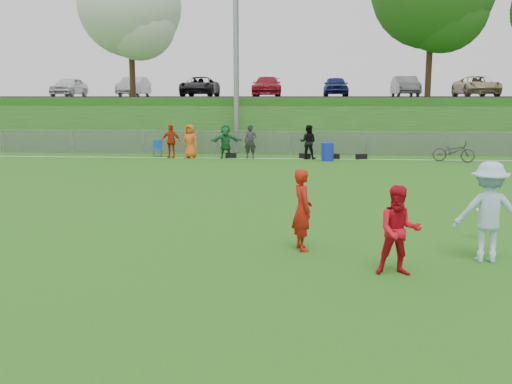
# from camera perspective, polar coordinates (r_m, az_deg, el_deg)

# --- Properties ---
(ground) EXTENTS (120.00, 120.00, 0.00)m
(ground) POSITION_cam_1_polar(r_m,az_deg,el_deg) (10.96, 1.38, -6.82)
(ground) COLOR #216314
(ground) RESTS_ON ground
(sideline_far) EXTENTS (60.00, 0.10, 0.01)m
(sideline_far) POSITION_cam_1_polar(r_m,az_deg,el_deg) (28.68, 3.40, 3.35)
(sideline_far) COLOR white
(sideline_far) RESTS_ON ground
(fence) EXTENTS (58.00, 0.06, 1.30)m
(fence) POSITION_cam_1_polar(r_m,az_deg,el_deg) (30.61, 3.49, 4.95)
(fence) COLOR gray
(fence) RESTS_ON ground
(light_pole) EXTENTS (1.20, 0.40, 12.15)m
(light_pole) POSITION_cam_1_polar(r_m,az_deg,el_deg) (31.72, -2.02, 16.08)
(light_pole) COLOR gray
(light_pole) RESTS_ON ground
(berm) EXTENTS (120.00, 18.00, 3.00)m
(berm) POSITION_cam_1_polar(r_m,az_deg,el_deg) (41.54, 3.80, 7.32)
(berm) COLOR #194A14
(berm) RESTS_ON ground
(parking_lot) EXTENTS (120.00, 12.00, 0.10)m
(parking_lot) POSITION_cam_1_polar(r_m,az_deg,el_deg) (43.51, 3.86, 9.46)
(parking_lot) COLOR black
(parking_lot) RESTS_ON berm
(tree_white_flowering) EXTENTS (6.30, 6.30, 8.78)m
(tree_white_flowering) POSITION_cam_1_polar(r_m,az_deg,el_deg) (37.29, -12.27, 17.39)
(tree_white_flowering) COLOR black
(tree_white_flowering) RESTS_ON berm
(car_row) EXTENTS (32.04, 5.18, 1.44)m
(car_row) POSITION_cam_1_polar(r_m,az_deg,el_deg) (42.55, 2.25, 10.51)
(car_row) COLOR silver
(car_row) RESTS_ON parking_lot
(spectator_row) EXTENTS (7.94, 0.98, 1.69)m
(spectator_row) POSITION_cam_1_polar(r_m,az_deg,el_deg) (28.82, -2.61, 5.07)
(spectator_row) COLOR red
(spectator_row) RESTS_ON ground
(gear_bags) EXTENTS (7.12, 0.58, 0.26)m
(gear_bags) POSITION_cam_1_polar(r_m,az_deg,el_deg) (28.76, 5.17, 3.59)
(gear_bags) COLOR black
(gear_bags) RESTS_ON ground
(player_red_left) EXTENTS (0.56, 0.70, 1.66)m
(player_red_left) POSITION_cam_1_polar(r_m,az_deg,el_deg) (11.54, 4.66, -1.78)
(player_red_left) COLOR #AC170C
(player_red_left) RESTS_ON ground
(player_red_center) EXTENTS (0.77, 0.60, 1.58)m
(player_red_center) POSITION_cam_1_polar(r_m,az_deg,el_deg) (10.20, 14.12, -3.77)
(player_red_center) COLOR red
(player_red_center) RESTS_ON ground
(player_blue) EXTENTS (1.27, 0.78, 1.90)m
(player_blue) POSITION_cam_1_polar(r_m,az_deg,el_deg) (11.53, 22.21, -1.86)
(player_blue) COLOR #A4C9E4
(player_blue) RESTS_ON ground
(frisbee) EXTENTS (0.25, 0.25, 0.02)m
(frisbee) POSITION_cam_1_polar(r_m,az_deg,el_deg) (13.26, 21.67, -1.67)
(frisbee) COLOR silver
(frisbee) RESTS_ON ground
(recycling_bin) EXTENTS (0.62, 0.62, 0.88)m
(recycling_bin) POSITION_cam_1_polar(r_m,az_deg,el_deg) (27.86, 7.17, 4.00)
(recycling_bin) COLOR #1027B6
(recycling_bin) RESTS_ON ground
(camp_chair) EXTENTS (0.53, 0.54, 0.83)m
(camp_chair) POSITION_cam_1_polar(r_m,az_deg,el_deg) (30.10, -9.82, 3.98)
(camp_chair) COLOR #0F48A9
(camp_chair) RESTS_ON ground
(bicycle) EXTENTS (2.05, 1.27, 1.02)m
(bicycle) POSITION_cam_1_polar(r_m,az_deg,el_deg) (28.80, 19.16, 3.87)
(bicycle) COLOR #2E2E30
(bicycle) RESTS_ON ground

